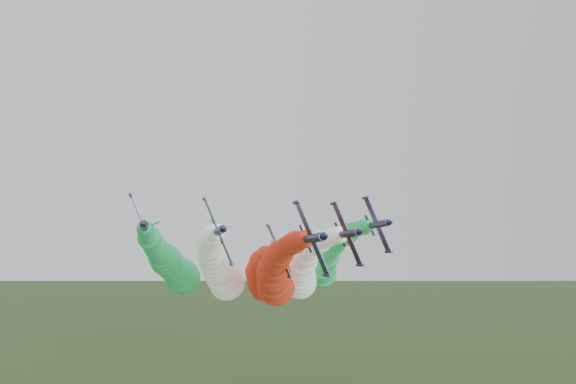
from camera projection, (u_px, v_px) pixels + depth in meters
name	position (u px, v px, depth m)	size (l,w,h in m)	color
jet_lead	(276.00, 277.00, 120.28)	(15.64, 75.84, 18.63)	#111334
jet_inner_left	(220.00, 270.00, 128.03)	(16.35, 76.56, 19.34)	#111334
jet_inner_right	(302.00, 271.00, 133.36)	(16.15, 76.36, 19.14)	#111334
jet_outer_left	(172.00, 266.00, 133.28)	(16.01, 76.21, 19.00)	#111334
jet_outer_right	(326.00, 261.00, 144.38)	(16.09, 76.30, 19.09)	#111334
jet_trail	(261.00, 277.00, 148.28)	(15.68, 75.88, 18.67)	#111334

